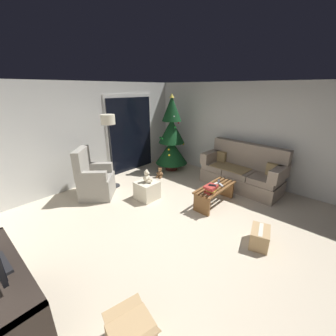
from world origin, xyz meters
TOP-DOWN VIEW (x-y plane):
  - ground_plane at (0.00, 0.00)m, footprint 7.00×7.00m
  - wall_back at (0.00, 3.06)m, footprint 5.72×0.12m
  - wall_right at (2.86, 0.00)m, footprint 0.12×6.00m
  - patio_door_frame at (1.30, 2.99)m, footprint 1.60×0.02m
  - patio_door_glass at (1.30, 2.97)m, footprint 1.50×0.02m
  - couch at (2.32, -0.03)m, footprint 0.90×1.98m
  - coffee_table at (1.11, 0.01)m, footprint 1.10×0.40m
  - remote_graphite at (1.37, 0.08)m, footprint 0.16×0.10m
  - remote_white at (1.20, 0.06)m, footprint 0.16×0.05m
  - remote_silver at (1.23, -0.06)m, footprint 0.12×0.15m
  - book_stack at (0.80, -0.07)m, footprint 0.29×0.21m
  - cell_phone at (0.82, -0.09)m, footprint 0.12×0.16m
  - christmas_tree at (2.06, 2.07)m, footprint 0.95×0.95m
  - armchair at (-0.41, 2.22)m, footprint 0.97×0.97m
  - floor_lamp at (0.18, 2.35)m, footprint 0.32×0.32m
  - media_shelf at (-2.53, 0.13)m, footprint 0.40×1.40m
  - ottoman at (0.31, 1.26)m, footprint 0.44×0.44m
  - teddy_bear_cream at (0.32, 1.25)m, footprint 0.21×0.22m
  - teddy_bear_chestnut_by_tree at (1.38, 1.90)m, footprint 0.21×0.21m
  - cardboard_box_taped_mid_floor at (0.47, -1.19)m, footprint 0.47×0.38m

SIDE VIEW (x-z plane):
  - ground_plane at x=0.00m, z-range 0.00..0.00m
  - teddy_bear_chestnut_by_tree at x=1.38m, z-range -0.02..0.26m
  - cardboard_box_taped_mid_floor at x=0.47m, z-range 0.00..0.29m
  - ottoman at x=0.31m, z-range 0.00..0.40m
  - coffee_table at x=1.11m, z-range 0.07..0.48m
  - media_shelf at x=-2.53m, z-range -0.02..0.79m
  - couch at x=2.32m, z-range -0.14..0.94m
  - armchair at x=-0.41m, z-range -0.16..0.97m
  - remote_graphite at x=1.37m, z-range 0.42..0.44m
  - remote_white at x=1.20m, z-range 0.42..0.44m
  - remote_silver at x=1.23m, z-range 0.42..0.44m
  - book_stack at x=0.80m, z-range 0.43..0.58m
  - teddy_bear_cream at x=0.32m, z-range 0.38..0.67m
  - cell_phone at x=0.82m, z-range 0.57..0.58m
  - christmas_tree at x=2.06m, z-range -0.13..2.08m
  - patio_door_glass at x=1.30m, z-range 0.00..2.10m
  - patio_door_frame at x=1.30m, z-range 0.00..2.20m
  - wall_back at x=0.00m, z-range 0.00..2.50m
  - wall_right at x=2.86m, z-range 0.00..2.50m
  - floor_lamp at x=0.18m, z-range 0.61..2.40m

